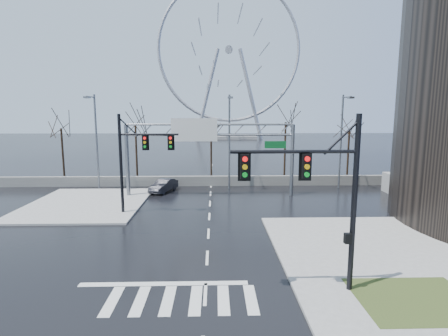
{
  "coord_description": "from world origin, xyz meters",
  "views": [
    {
      "loc": [
        0.45,
        -18.6,
        7.97
      ],
      "look_at": [
        1.13,
        7.1,
        4.0
      ],
      "focal_mm": 28.0,
      "sensor_mm": 36.0,
      "label": 1
    }
  ],
  "objects_px": {
    "sign_gantry": "(206,143)",
    "car": "(164,186)",
    "signal_mast_far": "(135,154)",
    "ferris_wheel": "(229,56)",
    "signal_mast_near": "(324,187)"
  },
  "relations": [
    {
      "from": "signal_mast_near",
      "to": "ferris_wheel",
      "type": "bearing_deg",
      "value": 90.08
    },
    {
      "from": "signal_mast_far",
      "to": "sign_gantry",
      "type": "height_order",
      "value": "signal_mast_far"
    },
    {
      "from": "signal_mast_near",
      "to": "ferris_wheel",
      "type": "xyz_separation_m",
      "value": [
        -0.14,
        99.04,
        21.26
      ]
    },
    {
      "from": "ferris_wheel",
      "to": "car",
      "type": "bearing_deg",
      "value": -97.21
    },
    {
      "from": "car",
      "to": "signal_mast_far",
      "type": "bearing_deg",
      "value": -75.65
    },
    {
      "from": "sign_gantry",
      "to": "car",
      "type": "height_order",
      "value": "sign_gantry"
    },
    {
      "from": "car",
      "to": "sign_gantry",
      "type": "bearing_deg",
      "value": -3.0
    },
    {
      "from": "signal_mast_near",
      "to": "signal_mast_far",
      "type": "distance_m",
      "value": 17.03
    },
    {
      "from": "signal_mast_near",
      "to": "sign_gantry",
      "type": "relative_size",
      "value": 0.49
    },
    {
      "from": "ferris_wheel",
      "to": "signal_mast_far",
      "type": "bearing_deg",
      "value": -97.2
    },
    {
      "from": "signal_mast_near",
      "to": "car",
      "type": "relative_size",
      "value": 2.01
    },
    {
      "from": "signal_mast_near",
      "to": "signal_mast_far",
      "type": "bearing_deg",
      "value": 130.26
    },
    {
      "from": "sign_gantry",
      "to": "ferris_wheel",
      "type": "height_order",
      "value": "ferris_wheel"
    },
    {
      "from": "signal_mast_near",
      "to": "ferris_wheel",
      "type": "distance_m",
      "value": 101.29
    },
    {
      "from": "ferris_wheel",
      "to": "car",
      "type": "distance_m",
      "value": 82.65
    }
  ]
}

